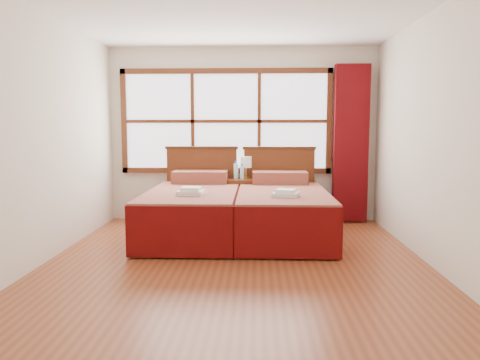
{
  "coord_description": "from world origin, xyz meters",
  "views": [
    {
      "loc": [
        0.22,
        -4.84,
        1.42
      ],
      "look_at": [
        0.02,
        0.7,
        0.79
      ],
      "focal_mm": 35.0,
      "sensor_mm": 36.0,
      "label": 1
    }
  ],
  "objects": [
    {
      "name": "bed_left",
      "position": [
        -0.61,
        1.2,
        0.34
      ],
      "size": [
        1.16,
        2.25,
        1.13
      ],
      "color": "#3E200C",
      "rests_on": "floor"
    },
    {
      "name": "bottle_far",
      "position": [
        0.0,
        1.93,
        0.76
      ],
      "size": [
        0.06,
        0.06,
        0.23
      ],
      "color": "#C3E9FB",
      "rests_on": "nightstand"
    },
    {
      "name": "lamp",
      "position": [
        0.06,
        2.11,
        0.89
      ],
      "size": [
        0.17,
        0.17,
        0.32
      ],
      "color": "gold",
      "rests_on": "nightstand"
    },
    {
      "name": "floor",
      "position": [
        0.0,
        0.0,
        0.0
      ],
      "size": [
        4.5,
        4.5,
        0.0
      ],
      "primitive_type": "plane",
      "color": "brown",
      "rests_on": "ground"
    },
    {
      "name": "towels_right",
      "position": [
        0.56,
        0.63,
        0.64
      ],
      "size": [
        0.35,
        0.33,
        0.09
      ],
      "rotation": [
        0.0,
        0.0,
        -0.3
      ],
      "color": "white",
      "rests_on": "bed_right"
    },
    {
      "name": "wall_right",
      "position": [
        2.0,
        0.0,
        1.3
      ],
      "size": [
        0.0,
        4.5,
        4.5
      ],
      "primitive_type": "plane",
      "rotation": [
        1.57,
        0.0,
        -1.57
      ],
      "color": "silver",
      "rests_on": "floor"
    },
    {
      "name": "towels_left",
      "position": [
        -0.58,
        0.72,
        0.64
      ],
      "size": [
        0.33,
        0.29,
        0.09
      ],
      "rotation": [
        0.0,
        0.0,
        -0.08
      ],
      "color": "white",
      "rests_on": "bed_left"
    },
    {
      "name": "ceiling",
      "position": [
        0.0,
        0.0,
        2.6
      ],
      "size": [
        4.5,
        4.5,
        0.0
      ],
      "primitive_type": "plane",
      "rotation": [
        3.14,
        0.0,
        0.0
      ],
      "color": "white",
      "rests_on": "wall_back"
    },
    {
      "name": "wall_back",
      "position": [
        0.0,
        2.25,
        1.3
      ],
      "size": [
        4.0,
        0.0,
        4.0
      ],
      "primitive_type": "plane",
      "rotation": [
        1.57,
        0.0,
        0.0
      ],
      "color": "silver",
      "rests_on": "floor"
    },
    {
      "name": "curtain",
      "position": [
        1.6,
        2.11,
        1.17
      ],
      "size": [
        0.5,
        0.16,
        2.3
      ],
      "primitive_type": "cube",
      "color": "#640A0E",
      "rests_on": "wall_back"
    },
    {
      "name": "nightstand",
      "position": [
        0.01,
        1.99,
        0.33
      ],
      "size": [
        0.49,
        0.48,
        0.66
      ],
      "color": "#582913",
      "rests_on": "floor"
    },
    {
      "name": "window",
      "position": [
        -0.25,
        2.21,
        1.5
      ],
      "size": [
        3.16,
        0.06,
        1.56
      ],
      "color": "white",
      "rests_on": "wall_back"
    },
    {
      "name": "bed_right",
      "position": [
        0.55,
        1.2,
        0.34
      ],
      "size": [
        1.15,
        2.24,
        1.13
      ],
      "color": "#3E200C",
      "rests_on": "floor"
    },
    {
      "name": "bottle_near",
      "position": [
        -0.09,
        1.98,
        0.77
      ],
      "size": [
        0.07,
        0.07,
        0.26
      ],
      "color": "#C3E9FB",
      "rests_on": "nightstand"
    },
    {
      "name": "wall_left",
      "position": [
        -2.0,
        0.0,
        1.3
      ],
      "size": [
        0.0,
        4.5,
        4.5
      ],
      "primitive_type": "plane",
      "rotation": [
        1.57,
        0.0,
        1.57
      ],
      "color": "silver",
      "rests_on": "floor"
    }
  ]
}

